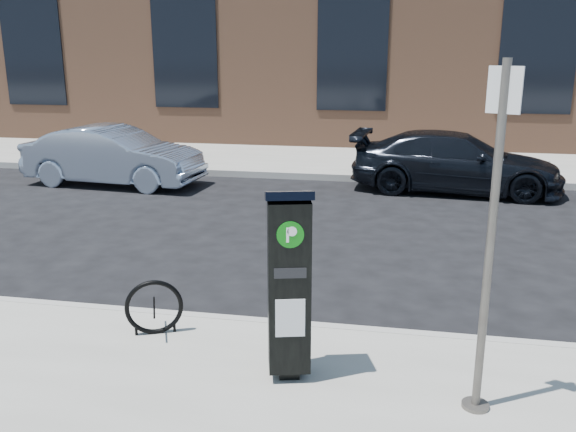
% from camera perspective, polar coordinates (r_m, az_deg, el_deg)
% --- Properties ---
extents(ground, '(120.00, 120.00, 0.00)m').
position_cam_1_polar(ground, '(6.84, -3.32, -10.70)').
color(ground, black).
rests_on(ground, ground).
extents(sidewalk_far, '(60.00, 12.00, 0.15)m').
position_cam_1_polar(sidewalk_far, '(20.22, 6.29, 7.03)').
color(sidewalk_far, gray).
rests_on(sidewalk_far, ground).
extents(curb_near, '(60.00, 0.12, 0.16)m').
position_cam_1_polar(curb_near, '(6.79, -3.37, -10.20)').
color(curb_near, '#9E9B93').
rests_on(curb_near, ground).
extents(curb_far, '(60.00, 0.12, 0.16)m').
position_cam_1_polar(curb_far, '(14.36, 4.38, 3.62)').
color(curb_far, '#9E9B93').
rests_on(curb_far, ground).
extents(building, '(28.00, 10.05, 8.25)m').
position_cam_1_polar(building, '(23.02, 7.23, 18.19)').
color(building, '#8B5B3F').
rests_on(building, ground).
extents(parking_kiosk, '(0.48, 0.44, 1.75)m').
position_cam_1_polar(parking_kiosk, '(5.31, 0.09, -6.28)').
color(parking_kiosk, black).
rests_on(parking_kiosk, sidewalk_near).
extents(sign_pole, '(0.23, 0.22, 2.80)m').
position_cam_1_polar(sign_pole, '(4.92, 18.38, -2.81)').
color(sign_pole, '#4A4441').
rests_on(sign_pole, sidewalk_near).
extents(bike_rack, '(0.56, 0.28, 0.59)m').
position_cam_1_polar(bike_rack, '(6.47, -12.42, -8.36)').
color(bike_rack, black).
rests_on(bike_rack, sidewalk_near).
extents(car_silver, '(4.11, 1.73, 1.32)m').
position_cam_1_polar(car_silver, '(14.33, -16.01, 5.43)').
color(car_silver, '#8C9BB2').
rests_on(car_silver, ground).
extents(car_dark, '(4.56, 2.18, 1.28)m').
position_cam_1_polar(car_dark, '(13.61, 15.40, 4.88)').
color(car_dark, black).
rests_on(car_dark, ground).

